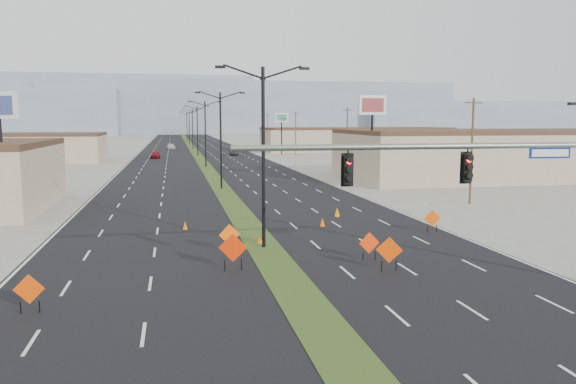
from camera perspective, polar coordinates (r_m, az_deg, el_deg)
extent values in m
plane|color=gray|center=(20.47, 3.00, -13.06)|extent=(600.00, 600.00, 0.00)
cube|color=black|center=(118.89, -9.22, 3.74)|extent=(25.00, 400.00, 0.02)
cube|color=#384C1B|center=(118.89, -9.22, 3.74)|extent=(2.00, 400.00, 0.04)
cube|color=tan|center=(107.18, -26.28, 3.92)|extent=(30.00, 14.00, 4.50)
cube|color=tan|center=(74.64, 19.88, 3.48)|extent=(36.00, 18.00, 5.50)
cube|color=tan|center=(135.61, 6.90, 5.26)|extent=(44.00, 16.00, 5.00)
cube|color=gray|center=(321.79, -3.59, 8.47)|extent=(220.00, 50.00, 28.00)
cube|color=gray|center=(359.72, 19.52, 7.15)|extent=(160.00, 50.00, 18.00)
cube|color=gray|center=(339.62, -15.99, 8.48)|extent=(140.00, 50.00, 32.00)
cylinder|color=slate|center=(22.93, 14.54, 4.52)|extent=(16.00, 0.24, 0.24)
cube|color=navy|center=(25.64, 25.05, 3.62)|extent=(1.90, 0.04, 0.45)
cube|color=black|center=(21.68, 6.12, 2.23)|extent=(0.50, 0.28, 1.30)
sphere|color=#FF0C05|center=(21.50, 6.26, 3.12)|extent=(0.22, 0.22, 0.22)
cube|color=black|center=(23.68, 17.73, 2.35)|extent=(0.50, 0.28, 1.30)
sphere|color=#FF0C05|center=(23.51, 17.96, 3.16)|extent=(0.22, 0.22, 0.22)
cylinder|color=black|center=(31.03, -2.52, 3.36)|extent=(0.20, 0.20, 10.00)
cube|color=black|center=(30.81, -6.90, 12.51)|extent=(0.55, 0.24, 0.14)
cube|color=black|center=(31.53, 1.66, 12.43)|extent=(0.55, 0.24, 0.14)
cylinder|color=black|center=(58.81, -6.84, 5.16)|extent=(0.20, 0.20, 10.00)
cube|color=black|center=(58.70, -9.19, 9.95)|extent=(0.55, 0.24, 0.14)
cube|color=black|center=(59.08, -4.66, 10.00)|extent=(0.55, 0.24, 0.14)
cylinder|color=black|center=(86.74, -8.39, 5.79)|extent=(0.20, 0.20, 10.00)
cube|color=black|center=(86.66, -9.99, 9.03)|extent=(0.55, 0.24, 0.14)
cube|color=black|center=(86.92, -6.92, 9.08)|extent=(0.55, 0.24, 0.14)
cylinder|color=black|center=(114.70, -9.19, 6.12)|extent=(0.20, 0.20, 10.00)
cube|color=black|center=(114.64, -10.40, 8.57)|extent=(0.55, 0.24, 0.14)
cube|color=black|center=(114.83, -8.08, 8.61)|extent=(0.55, 0.24, 0.14)
cylinder|color=black|center=(142.67, -9.67, 6.31)|extent=(0.20, 0.20, 10.00)
cube|color=black|center=(142.63, -10.65, 8.28)|extent=(0.55, 0.24, 0.14)
cube|color=black|center=(142.78, -8.78, 8.32)|extent=(0.55, 0.24, 0.14)
cylinder|color=black|center=(170.66, -10.00, 6.44)|extent=(0.20, 0.20, 10.00)
cube|color=black|center=(170.62, -10.81, 8.09)|extent=(0.55, 0.24, 0.14)
cube|color=black|center=(170.75, -9.25, 8.12)|extent=(0.55, 0.24, 0.14)
cylinder|color=black|center=(198.65, -10.23, 6.54)|extent=(0.20, 0.20, 10.00)
cube|color=black|center=(198.61, -10.93, 7.95)|extent=(0.55, 0.24, 0.14)
cube|color=black|center=(198.73, -9.59, 7.98)|extent=(0.55, 0.24, 0.14)
cylinder|color=#4C3823|center=(50.24, 18.16, 3.93)|extent=(0.20, 0.20, 9.00)
cube|color=#4C3823|center=(50.19, 18.35, 8.60)|extent=(1.60, 0.10, 0.10)
cylinder|color=#4C3823|center=(82.46, 6.02, 5.41)|extent=(0.20, 0.20, 9.00)
cube|color=#4C3823|center=(82.43, 6.06, 8.26)|extent=(1.60, 0.10, 0.10)
cylinder|color=#4C3823|center=(116.29, 0.79, 5.98)|extent=(0.20, 0.20, 9.00)
cube|color=#4C3823|center=(116.28, 0.79, 8.00)|extent=(1.60, 0.10, 0.10)
cylinder|color=#4C3823|center=(150.66, -2.08, 6.27)|extent=(0.20, 0.20, 9.00)
cube|color=#4C3823|center=(150.65, -2.08, 7.82)|extent=(1.60, 0.10, 0.10)
imported|color=maroon|center=(109.60, -13.33, 3.72)|extent=(1.77, 4.15, 1.40)
imported|color=black|center=(116.47, -5.56, 4.06)|extent=(1.48, 4.15, 1.36)
imported|color=silver|center=(142.93, -11.81, 4.52)|extent=(2.27, 4.72, 1.33)
cube|color=#D93E04|center=(23.07, -24.83, -8.94)|extent=(1.12, 0.07, 1.12)
cylinder|color=black|center=(23.34, -25.53, -10.59)|extent=(0.05, 0.05, 0.47)
cylinder|color=black|center=(23.19, -23.94, -10.62)|extent=(0.05, 0.05, 0.47)
cube|color=red|center=(26.79, -5.62, -5.65)|extent=(1.34, 0.36, 1.37)
cylinder|color=black|center=(26.95, -6.45, -7.45)|extent=(0.05, 0.05, 0.57)
cylinder|color=black|center=(27.03, -4.75, -7.38)|extent=(0.05, 0.05, 0.57)
cube|color=#FD5605|center=(30.63, -5.98, -4.33)|extent=(1.16, 0.22, 1.17)
cylinder|color=black|center=(30.75, -6.59, -5.68)|extent=(0.05, 0.05, 0.49)
cylinder|color=black|center=(30.82, -5.33, -5.64)|extent=(0.05, 0.05, 0.49)
cube|color=#EE3305|center=(28.97, 8.26, -5.14)|extent=(1.11, 0.14, 1.11)
cylinder|color=black|center=(29.02, 7.63, -6.51)|extent=(0.05, 0.05, 0.46)
cylinder|color=black|center=(29.23, 8.83, -6.43)|extent=(0.05, 0.05, 0.46)
cube|color=#F14305|center=(27.06, 10.25, -5.81)|extent=(1.16, 0.54, 1.25)
cylinder|color=black|center=(27.11, 9.50, -7.47)|extent=(0.05, 0.05, 0.52)
cylinder|color=black|center=(27.38, 10.93, -7.35)|extent=(0.05, 0.05, 0.52)
cube|color=#D74504|center=(37.02, 14.45, -2.59)|extent=(1.10, 0.13, 1.10)
cylinder|color=black|center=(37.01, 13.97, -3.67)|extent=(0.05, 0.05, 0.46)
cylinder|color=black|center=(37.28, 14.86, -3.61)|extent=(0.05, 0.05, 0.46)
cone|color=#DF5F04|center=(32.73, -2.88, -4.75)|extent=(0.46, 0.46, 0.60)
cone|color=#EF5505|center=(37.98, 3.51, -3.08)|extent=(0.36, 0.36, 0.60)
cone|color=orange|center=(41.94, 5.01, -2.05)|extent=(0.48, 0.48, 0.69)
cone|color=orange|center=(37.47, -10.42, -3.37)|extent=(0.43, 0.43, 0.54)
cylinder|color=black|center=(47.85, -27.02, 2.54)|extent=(0.24, 0.24, 7.65)
cylinder|color=black|center=(63.20, 8.49, 4.44)|extent=(0.24, 0.24, 8.17)
cube|color=white|center=(63.16, 8.57, 8.73)|extent=(3.24, 0.65, 2.15)
cube|color=maroon|center=(62.97, 8.63, 8.74)|extent=(2.57, 0.29, 1.50)
cylinder|color=black|center=(118.79, -0.65, 5.57)|extent=(0.24, 0.24, 7.19)
cube|color=white|center=(118.74, -0.66, 7.57)|extent=(2.86, 0.68, 1.89)
cube|color=#34845C|center=(118.54, -0.64, 7.58)|extent=(2.26, 0.31, 1.32)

